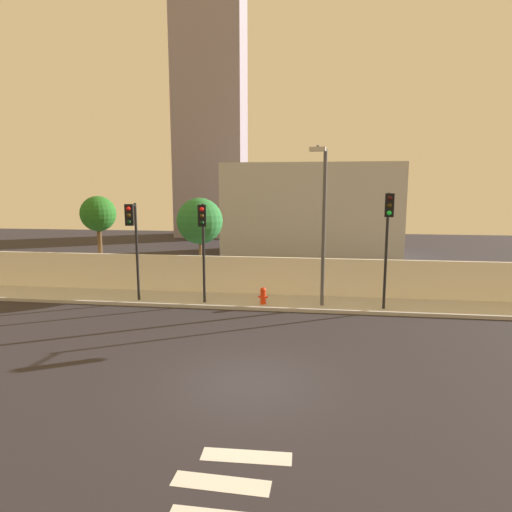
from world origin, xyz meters
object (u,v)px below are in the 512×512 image
Objects in this scene: fire_hydrant at (263,295)px; traffic_light_left at (203,232)px; street_lamp_curbside at (323,215)px; roadside_tree_leftmost at (98,215)px; traffic_light_right at (133,231)px; traffic_light_center at (388,227)px; roadside_tree_midleft at (200,221)px.

traffic_light_left is at bearing -166.63° from fire_hydrant.
street_lamp_curbside is 8.83× the size of fire_hydrant.
street_lamp_curbside is 1.38× the size of roadside_tree_leftmost.
traffic_light_right is at bearing -175.98° from street_lamp_curbside.
traffic_light_center is 1.03× the size of roadside_tree_midleft.
fire_hydrant is at bearing 171.58° from traffic_light_center.
street_lamp_curbside is (-2.56, 0.62, 0.42)m from traffic_light_center.
roadside_tree_leftmost is at bearing 180.00° from roadside_tree_midleft.
traffic_light_center is 6.05m from fire_hydrant.
traffic_light_left is 0.90× the size of traffic_light_center.
roadside_tree_leftmost reaches higher than traffic_light_right.
street_lamp_curbside is at bearing 166.39° from traffic_light_center.
fire_hydrant is at bearing 7.18° from traffic_light_right.
fire_hydrant is at bearing 176.97° from street_lamp_curbside.
traffic_light_left is at bearing -174.73° from street_lamp_curbside.
fire_hydrant is (-2.53, 0.13, -3.59)m from street_lamp_curbside.
roadside_tree_midleft is at bearing 61.12° from traffic_light_right.
street_lamp_curbside is 6.89m from roadside_tree_midleft.
traffic_light_left is at bearing 178.85° from traffic_light_center.
roadside_tree_midleft is at bearing 106.86° from traffic_light_left.
traffic_light_center is at bearing -1.15° from traffic_light_left.
roadside_tree_leftmost is (-11.59, 3.07, -0.30)m from street_lamp_curbside.
traffic_light_right is 4.17m from roadside_tree_midleft.
street_lamp_curbside reaches higher than traffic_light_center.
street_lamp_curbside is at bearing -14.84° from roadside_tree_leftmost.
street_lamp_curbside is 1.41× the size of roadside_tree_midleft.
traffic_light_right is 8.20m from street_lamp_curbside.
traffic_light_center is 0.73× the size of street_lamp_curbside.
traffic_light_left is at bearing 1.97° from traffic_light_right.
roadside_tree_midleft reaches higher than traffic_light_right.
roadside_tree_leftmost is at bearing 133.40° from traffic_light_right.
street_lamp_curbside is (8.15, 0.57, 0.74)m from traffic_light_right.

